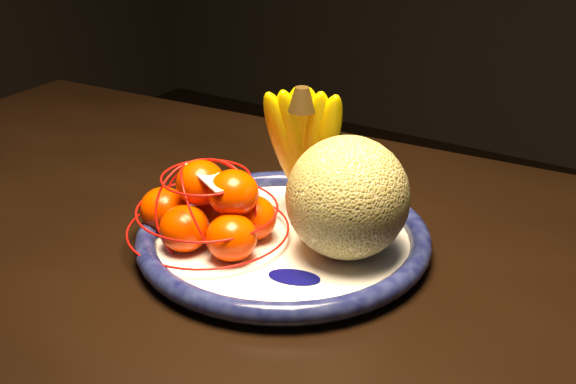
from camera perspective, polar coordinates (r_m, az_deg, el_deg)
The scene contains 6 objects.
dining_table at distance 0.89m, azimuth -3.73°, elevation -9.18°, with size 1.49×0.95×0.72m.
fruit_bowl at distance 0.85m, azimuth -0.37°, elevation -3.67°, with size 0.35×0.35×0.03m.
cantaloupe at distance 0.79m, azimuth 4.73°, elevation -0.44°, with size 0.14×0.14×0.14m, color olive.
banana_bunch at distance 0.88m, azimuth 1.35°, elevation 3.94°, with size 0.11×0.12×0.19m.
mandarin_bag at distance 0.84m, azimuth -6.14°, elevation -1.47°, with size 0.23×0.23×0.12m.
price_tag at distance 0.81m, azimuth -6.12°, elevation 1.20°, with size 0.07×0.03×0.00m, color white.
Camera 1 is at (0.54, -0.62, 1.14)m, focal length 45.00 mm.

